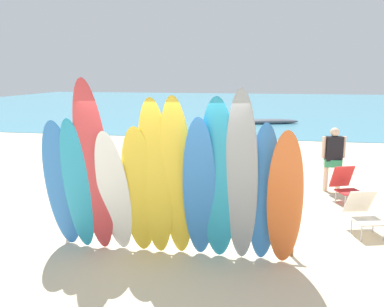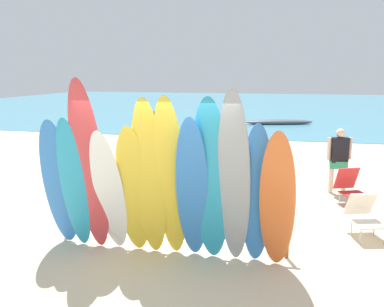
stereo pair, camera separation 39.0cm
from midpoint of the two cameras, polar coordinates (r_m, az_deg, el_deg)
The scene contains 20 objects.
ground at distance 20.68m, azimuth 8.46°, elevation 2.89°, with size 60.00×60.00×0.00m, color beige.
ocean_water at distance 38.28m, azimuth 10.78°, elevation 6.56°, with size 60.00×40.00×0.02m, color teal.
surfboard_rack at distance 7.01m, azimuth -1.50°, elevation -7.99°, with size 3.99×0.07×0.76m.
surfboard_blue_0 at distance 7.13m, azimuth -16.30°, elevation -4.04°, with size 0.55×0.06×2.25m, color #337AD1.
surfboard_teal_1 at distance 6.95m, azimuth -14.38°, elevation -4.15°, with size 0.48×0.08×2.28m, color #289EC6.
surfboard_red_2 at distance 6.69m, azimuth -12.32°, elevation -1.99°, with size 0.55×0.06×2.89m, color #D13D42.
surfboard_white_3 at distance 6.70m, azimuth -9.71°, elevation -5.27°, with size 0.53×0.06×2.14m, color white.
surfboard_yellow_4 at distance 6.57m, azimuth -6.37°, elevation -5.18°, with size 0.54×0.06×2.20m, color yellow.
surfboard_yellow_5 at distance 6.40m, azimuth -4.14°, elevation -3.61°, with size 0.53×0.07×2.62m, color yellow.
surfboard_yellow_6 at distance 6.31m, azimuth -1.21°, elevation -3.63°, with size 0.51×0.07×2.67m, color yellow.
surfboard_blue_7 at distance 6.24m, azimuth 1.84°, elevation -5.13°, with size 0.50×0.08×2.41m, color #337AD1.
surfboard_teal_8 at distance 6.17m, azimuth 4.42°, elevation -4.03°, with size 0.58×0.07×2.66m, color #289EC6.
surfboard_grey_9 at distance 6.08m, azimuth 7.62°, elevation -3.73°, with size 0.48×0.07×2.79m, color #999EA3.
surfboard_blue_10 at distance 6.24m, azimuth 10.64°, elevation -5.77°, with size 0.46×0.06×2.29m, color #337AD1.
surfboard_orange_11 at distance 6.11m, azimuth 13.45°, elevation -6.57°, with size 0.51×0.06×2.25m, color orange.
beachgoer_midbeach at distance 15.00m, azimuth -4.22°, elevation 3.40°, with size 0.41×0.57×1.57m.
beachgoer_strolling at distance 10.72m, azimuth 20.52°, elevation -0.34°, with size 0.58×0.30×1.59m.
beach_chair_red at distance 8.18m, azimuth 23.81°, elevation -7.59°, with size 0.68×0.86×0.79m.
beach_chair_blue at distance 9.95m, azimuth 21.89°, elevation -4.14°, with size 0.72×0.81×0.82m.
distant_boat at distance 24.09m, azimuth 12.38°, elevation 4.24°, with size 3.86×1.78×0.30m.
Camera 2 is at (1.89, -6.36, 2.91)m, focal length 38.85 mm.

